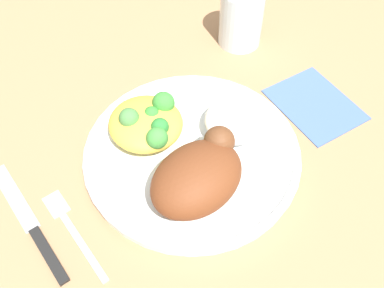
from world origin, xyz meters
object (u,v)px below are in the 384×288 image
(mac_cheese_with_broccoli, at_px, (147,122))
(fork, at_px, (73,230))
(rice_pile, at_px, (236,119))
(napkin, at_px, (315,104))
(water_glass, at_px, (241,17))
(roasted_chicken, at_px, (198,176))
(plate, at_px, (192,154))
(knife, at_px, (34,230))

(mac_cheese_with_broccoli, distance_m, fork, 0.16)
(rice_pile, distance_m, mac_cheese_with_broccoli, 0.11)
(napkin, bearing_deg, water_glass, 80.71)
(roasted_chicken, bearing_deg, mac_cheese_with_broccoli, 81.20)
(mac_cheese_with_broccoli, bearing_deg, rice_pile, -41.25)
(roasted_chicken, distance_m, water_glass, 0.31)
(roasted_chicken, xyz_separation_m, fork, (-0.13, 0.07, -0.05))
(roasted_chicken, relative_size, mac_cheese_with_broccoli, 1.28)
(plate, xyz_separation_m, roasted_chicken, (-0.04, -0.05, 0.04))
(rice_pile, bearing_deg, mac_cheese_with_broccoli, 138.75)
(mac_cheese_with_broccoli, bearing_deg, knife, -177.93)
(plate, relative_size, water_glass, 3.02)
(plate, bearing_deg, napkin, -15.57)
(mac_cheese_with_broccoli, relative_size, napkin, 0.79)
(fork, relative_size, water_glass, 1.55)
(plate, distance_m, water_glass, 0.26)
(roasted_chicken, distance_m, fork, 0.16)
(water_glass, height_order, napkin, water_glass)
(plate, distance_m, napkin, 0.20)
(water_glass, distance_m, napkin, 0.18)
(mac_cheese_with_broccoli, xyz_separation_m, napkin, (0.22, -0.11, -0.04))
(knife, relative_size, water_glass, 2.06)
(rice_pile, height_order, napkin, rice_pile)
(fork, distance_m, napkin, 0.37)
(plate, height_order, rice_pile, rice_pile)
(plate, height_order, napkin, plate)
(fork, bearing_deg, plate, -6.87)
(plate, xyz_separation_m, rice_pile, (0.06, -0.02, 0.03))
(plate, height_order, roasted_chicken, roasted_chicken)
(water_glass, bearing_deg, plate, -151.90)
(water_glass, bearing_deg, fork, -166.01)
(knife, bearing_deg, rice_pile, -14.33)
(roasted_chicken, xyz_separation_m, napkin, (0.23, -0.00, -0.05))
(roasted_chicken, xyz_separation_m, knife, (-0.17, 0.10, -0.05))
(roasted_chicken, distance_m, napkin, 0.24)
(plate, xyz_separation_m, fork, (-0.17, 0.02, -0.01))
(knife, distance_m, napkin, 0.41)
(roasted_chicken, relative_size, rice_pile, 1.48)
(plate, relative_size, roasted_chicken, 2.20)
(roasted_chicken, height_order, rice_pile, roasted_chicken)
(fork, distance_m, knife, 0.05)
(plate, height_order, mac_cheese_with_broccoli, mac_cheese_with_broccoli)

